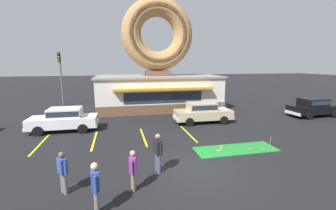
% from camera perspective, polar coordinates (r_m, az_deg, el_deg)
% --- Properties ---
extents(ground_plane, '(160.00, 160.00, 0.00)m').
position_cam_1_polar(ground_plane, '(10.37, 7.30, -15.99)').
color(ground_plane, black).
extents(donut_shop_building, '(12.30, 6.75, 10.96)m').
position_cam_1_polar(donut_shop_building, '(23.01, -2.58, 8.39)').
color(donut_shop_building, brown).
rests_on(donut_shop_building, ground).
extents(putting_mat, '(4.51, 1.52, 0.03)m').
position_cam_1_polar(putting_mat, '(12.98, 16.82, -10.70)').
color(putting_mat, '#1E842D').
rests_on(putting_mat, ground).
extents(mini_donut_near_left, '(0.13, 0.13, 0.04)m').
position_cam_1_polar(mini_donut_near_left, '(13.48, 22.95, -10.14)').
color(mini_donut_near_left, '#D8667F').
rests_on(mini_donut_near_left, putting_mat).
extents(mini_donut_near_right, '(0.13, 0.13, 0.04)m').
position_cam_1_polar(mini_donut_near_right, '(13.19, 19.91, -10.38)').
color(mini_donut_near_right, '#D8667F').
rests_on(mini_donut_near_right, putting_mat).
extents(mini_donut_mid_left, '(0.13, 0.13, 0.04)m').
position_cam_1_polar(mini_donut_mid_left, '(12.49, 12.86, -11.19)').
color(mini_donut_mid_left, '#E5C666').
rests_on(mini_donut_mid_left, putting_mat).
extents(mini_donut_mid_centre, '(0.13, 0.13, 0.04)m').
position_cam_1_polar(mini_donut_mid_centre, '(12.80, 13.35, -10.66)').
color(mini_donut_mid_centre, '#D17F47').
rests_on(mini_donut_mid_centre, putting_mat).
extents(mini_donut_mid_right, '(0.13, 0.13, 0.04)m').
position_cam_1_polar(mini_donut_mid_right, '(13.70, 25.16, -9.98)').
color(mini_donut_mid_right, '#A5724C').
rests_on(mini_donut_mid_right, putting_mat).
extents(mini_donut_far_left, '(0.13, 0.13, 0.04)m').
position_cam_1_polar(mini_donut_far_left, '(13.15, 13.40, -10.08)').
color(mini_donut_far_left, '#D17F47').
rests_on(mini_donut_far_left, putting_mat).
extents(mini_donut_far_centre, '(0.13, 0.13, 0.04)m').
position_cam_1_polar(mini_donut_far_centre, '(13.41, 20.71, -10.08)').
color(mini_donut_far_centre, brown).
rests_on(mini_donut_far_centre, putting_mat).
extents(golf_ball, '(0.04, 0.04, 0.04)m').
position_cam_1_polar(golf_ball, '(12.47, 12.34, -11.20)').
color(golf_ball, white).
rests_on(golf_ball, putting_mat).
extents(putting_flag_pin, '(0.13, 0.01, 0.55)m').
position_cam_1_polar(putting_flag_pin, '(13.83, 24.66, -8.04)').
color(putting_flag_pin, silver).
rests_on(putting_flag_pin, putting_mat).
extents(car_champagne, '(4.59, 2.05, 1.60)m').
position_cam_1_polar(car_champagne, '(17.85, 8.75, -1.66)').
color(car_champagne, '#BCAD89').
rests_on(car_champagne, ground).
extents(car_white, '(4.58, 2.02, 1.60)m').
position_cam_1_polar(car_white, '(17.03, -24.88, -3.14)').
color(car_white, silver).
rests_on(car_white, ground).
extents(car_black, '(4.63, 2.12, 1.60)m').
position_cam_1_polar(car_black, '(23.47, 33.01, -0.33)').
color(car_black, black).
rests_on(car_black, ground).
extents(pedestrian_blue_sweater_man, '(0.35, 0.57, 1.71)m').
position_cam_1_polar(pedestrian_blue_sweater_man, '(9.74, -2.59, -11.59)').
color(pedestrian_blue_sweater_man, '#474C66').
rests_on(pedestrian_blue_sweater_man, ground).
extents(pedestrian_hooded_kid, '(0.27, 0.59, 1.71)m').
position_cam_1_polar(pedestrian_hooded_kid, '(7.58, -17.90, -18.98)').
color(pedestrian_hooded_kid, slate).
rests_on(pedestrian_hooded_kid, ground).
extents(pedestrian_leather_jacket_man, '(0.32, 0.58, 1.55)m').
position_cam_1_polar(pedestrian_leather_jacket_man, '(8.56, -8.84, -15.72)').
color(pedestrian_leather_jacket_man, '#7F7056').
rests_on(pedestrian_leather_jacket_man, ground).
extents(pedestrian_clipboard_woman, '(0.41, 0.51, 1.57)m').
position_cam_1_polar(pedestrian_clipboard_woman, '(9.12, -25.16, -14.87)').
color(pedestrian_clipboard_woman, slate).
rests_on(pedestrian_clipboard_woman, ground).
extents(trash_bin, '(0.57, 0.57, 0.97)m').
position_cam_1_polar(trash_bin, '(22.31, 13.79, -0.37)').
color(trash_bin, '#51565B').
rests_on(trash_bin, ground).
extents(traffic_light_pole, '(0.28, 0.47, 5.80)m').
position_cam_1_polar(traffic_light_pole, '(26.87, -25.63, 7.62)').
color(traffic_light_pole, '#595B60').
rests_on(traffic_light_pole, ground).
extents(parking_stripe_far_left, '(0.12, 3.60, 0.01)m').
position_cam_1_polar(parking_stripe_far_left, '(15.14, -29.72, -8.63)').
color(parking_stripe_far_left, yellow).
rests_on(parking_stripe_far_left, ground).
extents(parking_stripe_left, '(0.12, 3.60, 0.01)m').
position_cam_1_polar(parking_stripe_left, '(14.53, -18.22, -8.51)').
color(parking_stripe_left, yellow).
rests_on(parking_stripe_left, ground).
extents(parking_stripe_mid_left, '(0.12, 3.60, 0.01)m').
position_cam_1_polar(parking_stripe_mid_left, '(14.53, -6.26, -8.02)').
color(parking_stripe_mid_left, yellow).
rests_on(parking_stripe_mid_left, ground).
extents(parking_stripe_centre, '(0.12, 3.60, 0.01)m').
position_cam_1_polar(parking_stripe_centre, '(15.13, 5.19, -7.24)').
color(parking_stripe_centre, yellow).
rests_on(parking_stripe_centre, ground).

